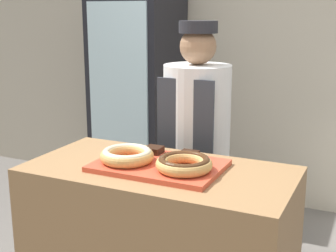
{
  "coord_description": "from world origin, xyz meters",
  "views": [
    {
      "loc": [
        0.92,
        -1.86,
        1.67
      ],
      "look_at": [
        0.0,
        0.1,
        1.14
      ],
      "focal_mm": 50.0,
      "sensor_mm": 36.0,
      "label": 1
    }
  ],
  "objects": [
    {
      "name": "brownie_back_right",
      "position": [
        0.09,
        0.13,
        1.0
      ],
      "size": [
        0.08,
        0.08,
        0.03
      ],
      "color": "black",
      "rests_on": "serving_tray"
    },
    {
      "name": "donut_light_glaze",
      "position": [
        -0.15,
        -0.04,
        1.02
      ],
      "size": [
        0.25,
        0.25,
        0.06
      ],
      "color": "tan",
      "rests_on": "serving_tray"
    },
    {
      "name": "wall_back",
      "position": [
        0.0,
        2.13,
        1.35
      ],
      "size": [
        8.0,
        0.06,
        2.7
      ],
      "color": "#BCB29E",
      "rests_on": "ground_plane"
    },
    {
      "name": "serving_tray",
      "position": [
        0.0,
        0.0,
        0.97
      ],
      "size": [
        0.58,
        0.4,
        0.02
      ],
      "color": "#D84C33",
      "rests_on": "display_counter"
    },
    {
      "name": "donut_chocolate_glaze",
      "position": [
        0.15,
        -0.04,
        1.02
      ],
      "size": [
        0.25,
        0.25,
        0.06
      ],
      "color": "tan",
      "rests_on": "serving_tray"
    },
    {
      "name": "brownie_back_left",
      "position": [
        -0.09,
        0.13,
        1.0
      ],
      "size": [
        0.08,
        0.08,
        0.03
      ],
      "color": "black",
      "rests_on": "serving_tray"
    },
    {
      "name": "baker_person",
      "position": [
        -0.08,
        0.66,
        0.85
      ],
      "size": [
        0.4,
        0.4,
        1.62
      ],
      "color": "#4C4C51",
      "rests_on": "ground_plane"
    },
    {
      "name": "beverage_fridge",
      "position": [
        -1.06,
        1.73,
        0.95
      ],
      "size": [
        0.66,
        0.68,
        1.9
      ],
      "color": "black",
      "rests_on": "ground_plane"
    }
  ]
}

